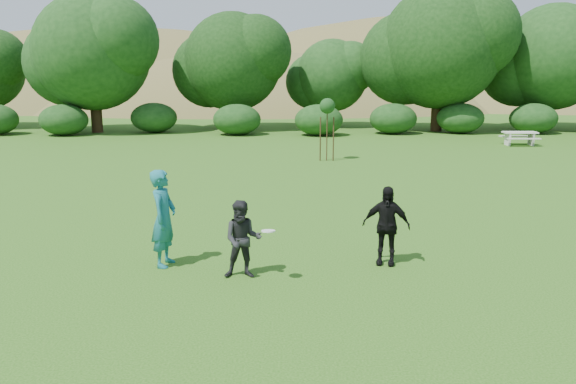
{
  "coord_description": "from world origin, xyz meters",
  "views": [
    {
      "loc": [
        0.1,
        -10.65,
        4.06
      ],
      "look_at": [
        0.0,
        3.0,
        1.1
      ],
      "focal_mm": 35.0,
      "sensor_mm": 36.0,
      "label": 1
    }
  ],
  "objects_px": {
    "player_teal": "(164,218)",
    "picnic_table": "(520,136)",
    "player_grey": "(243,239)",
    "sapling": "(327,108)",
    "player_black": "(386,225)"
  },
  "relations": [
    {
      "from": "player_black",
      "to": "sapling",
      "type": "distance_m",
      "value": 14.21
    },
    {
      "from": "player_grey",
      "to": "player_black",
      "type": "relative_size",
      "value": 0.93
    },
    {
      "from": "player_black",
      "to": "player_teal",
      "type": "bearing_deg",
      "value": -164.53
    },
    {
      "from": "player_teal",
      "to": "sapling",
      "type": "distance_m",
      "value": 14.93
    },
    {
      "from": "player_grey",
      "to": "picnic_table",
      "type": "relative_size",
      "value": 0.88
    },
    {
      "from": "sapling",
      "to": "player_grey",
      "type": "bearing_deg",
      "value": -99.76
    },
    {
      "from": "player_teal",
      "to": "player_black",
      "type": "height_order",
      "value": "player_teal"
    },
    {
      "from": "picnic_table",
      "to": "player_grey",
      "type": "bearing_deg",
      "value": -123.63
    },
    {
      "from": "player_grey",
      "to": "player_black",
      "type": "distance_m",
      "value": 3.08
    },
    {
      "from": "player_teal",
      "to": "sapling",
      "type": "height_order",
      "value": "sapling"
    },
    {
      "from": "player_teal",
      "to": "picnic_table",
      "type": "bearing_deg",
      "value": -29.78
    },
    {
      "from": "player_teal",
      "to": "picnic_table",
      "type": "height_order",
      "value": "player_teal"
    },
    {
      "from": "player_grey",
      "to": "player_black",
      "type": "xyz_separation_m",
      "value": [
        2.97,
        0.82,
        0.06
      ]
    },
    {
      "from": "player_teal",
      "to": "player_grey",
      "type": "relative_size",
      "value": 1.31
    },
    {
      "from": "player_black",
      "to": "sapling",
      "type": "xyz_separation_m",
      "value": [
        -0.4,
        14.12,
        1.57
      ]
    }
  ]
}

